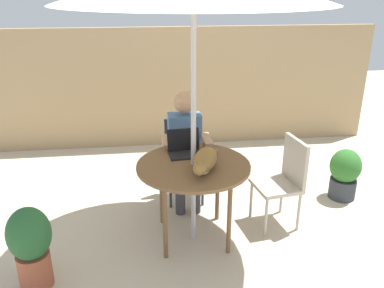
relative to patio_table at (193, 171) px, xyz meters
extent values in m
plane|color=beige|center=(0.00, 0.00, -0.68)|extent=(14.00, 14.00, 0.00)
cube|color=tan|center=(0.00, 2.39, 0.15)|extent=(5.77, 0.08, 1.68)
cylinder|color=brown|center=(0.00, 0.00, 0.05)|extent=(1.00, 1.00, 0.03)
cylinder|color=brown|center=(0.27, 0.27, -0.32)|extent=(0.04, 0.04, 0.72)
cylinder|color=brown|center=(-0.27, 0.27, -0.32)|extent=(0.04, 0.04, 0.72)
cylinder|color=brown|center=(-0.27, -0.27, -0.32)|extent=(0.04, 0.04, 0.72)
cylinder|color=brown|center=(0.27, -0.27, -0.32)|extent=(0.04, 0.04, 0.72)
cylinder|color=#B7B7BC|center=(0.00, 0.00, 0.42)|extent=(0.04, 0.04, 2.22)
cube|color=#33383F|center=(0.00, 0.73, -0.27)|extent=(0.40, 0.40, 0.04)
cube|color=#33383F|center=(0.00, 0.91, -0.03)|extent=(0.40, 0.04, 0.44)
cylinder|color=#33383F|center=(0.17, 0.90, -0.49)|extent=(0.03, 0.03, 0.40)
cylinder|color=#33383F|center=(-0.17, 0.90, -0.49)|extent=(0.03, 0.03, 0.40)
cylinder|color=#33383F|center=(-0.17, 0.56, -0.49)|extent=(0.03, 0.03, 0.40)
cylinder|color=#33383F|center=(0.17, 0.56, -0.49)|extent=(0.03, 0.03, 0.40)
cube|color=#B2A899|center=(0.81, 0.13, -0.27)|extent=(0.46, 0.46, 0.04)
cube|color=#B2A899|center=(0.99, 0.16, -0.03)|extent=(0.10, 0.40, 0.44)
cylinder|color=#B2A899|center=(1.01, -0.01, -0.49)|extent=(0.03, 0.03, 0.40)
cylinder|color=#B2A899|center=(0.96, 0.32, -0.49)|extent=(0.03, 0.03, 0.40)
cylinder|color=#B2A899|center=(0.62, 0.27, -0.49)|extent=(0.03, 0.03, 0.40)
cylinder|color=#B2A899|center=(0.67, -0.07, -0.49)|extent=(0.03, 0.03, 0.40)
cube|color=#4C72A5|center=(0.00, 0.73, 0.02)|extent=(0.34, 0.20, 0.54)
sphere|color=tan|center=(0.00, 0.72, 0.42)|extent=(0.22, 0.22, 0.22)
cube|color=#383842|center=(-0.08, 0.58, -0.20)|extent=(0.12, 0.30, 0.12)
cylinder|color=#383842|center=(-0.08, 0.43, -0.47)|extent=(0.10, 0.10, 0.43)
cube|color=#383842|center=(0.08, 0.58, -0.20)|extent=(0.12, 0.30, 0.12)
cylinder|color=#383842|center=(0.08, 0.43, -0.47)|extent=(0.10, 0.10, 0.43)
cube|color=tan|center=(-0.20, 0.51, 0.07)|extent=(0.08, 0.32, 0.08)
cube|color=tan|center=(0.20, 0.51, 0.07)|extent=(0.08, 0.32, 0.08)
cube|color=black|center=(-0.05, 0.20, 0.07)|extent=(0.32, 0.25, 0.02)
cube|color=black|center=(-0.06, 0.31, 0.18)|extent=(0.30, 0.08, 0.20)
cube|color=black|center=(-0.06, 0.32, 0.18)|extent=(0.30, 0.08, 0.20)
ellipsoid|color=olive|center=(0.09, -0.10, 0.15)|extent=(0.32, 0.44, 0.17)
sphere|color=olive|center=(0.01, -0.32, 0.17)|extent=(0.11, 0.11, 0.11)
ellipsoid|color=white|center=(0.05, -0.21, 0.11)|extent=(0.15, 0.15, 0.09)
cylinder|color=olive|center=(0.21, 0.15, 0.09)|extent=(0.10, 0.18, 0.04)
cone|color=olive|center=(-0.02, -0.31, 0.22)|extent=(0.04, 0.04, 0.03)
cone|color=olive|center=(0.04, -0.33, 0.22)|extent=(0.04, 0.04, 0.03)
cylinder|color=#9E5138|center=(-1.31, -0.49, -0.54)|extent=(0.25, 0.25, 0.30)
ellipsoid|color=#26592D|center=(-1.31, -0.49, -0.21)|extent=(0.33, 0.33, 0.43)
cylinder|color=#33383D|center=(1.73, 0.54, -0.57)|extent=(0.29, 0.29, 0.22)
ellipsoid|color=#2D6B28|center=(1.73, 0.54, -0.30)|extent=(0.33, 0.33, 0.37)
camera|label=1|loc=(-0.40, -3.16, 1.54)|focal=37.57mm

